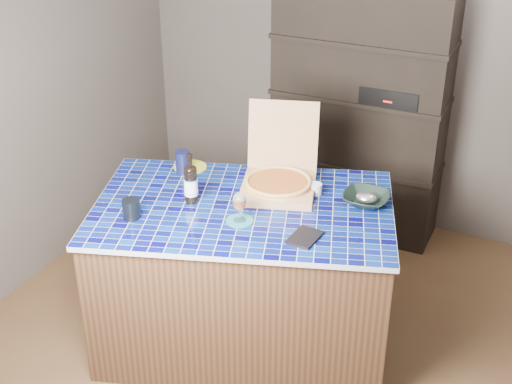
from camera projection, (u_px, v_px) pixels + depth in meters
The scene contains 14 objects.
room at pixel (272, 152), 3.66m from camera, with size 3.50×3.50×3.50m.
shelving_unit at pixel (359, 114), 5.04m from camera, with size 1.20×0.41×1.80m.
kitchen_island at pixel (244, 273), 4.10m from camera, with size 1.87×1.49×0.89m.
pizza_box at pixel (279, 180), 4.03m from camera, with size 0.54×0.59×0.44m.
mead_bottle at pixel (191, 183), 3.88m from camera, with size 0.08×0.08×0.29m.
teal_trivet at pixel (240, 221), 3.74m from camera, with size 0.15×0.15×0.01m, color #196E84.
wine_glass at pixel (240, 202), 3.69m from camera, with size 0.07×0.07×0.17m.
tumbler at pixel (131, 209), 3.75m from camera, with size 0.09×0.09×0.10m, color black.
dvd_case at pixel (305, 237), 3.59m from camera, with size 0.13×0.18×0.01m, color black.
bowl at pixel (366, 199), 3.90m from camera, with size 0.25×0.25×0.06m, color black.
foil_contents at pixel (366, 197), 3.89m from camera, with size 0.12×0.10×0.05m, color silver.
white_jar at pixel (315, 189), 3.99m from camera, with size 0.08×0.08×0.06m, color silver.
navy_cup at pixel (183, 162), 4.22m from camera, with size 0.09×0.09×0.14m, color black.
green_trivet at pixel (190, 167), 4.31m from camera, with size 0.20×0.20×0.01m, color #A5B727.
Camera 1 is at (1.33, -3.05, 2.79)m, focal length 50.00 mm.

